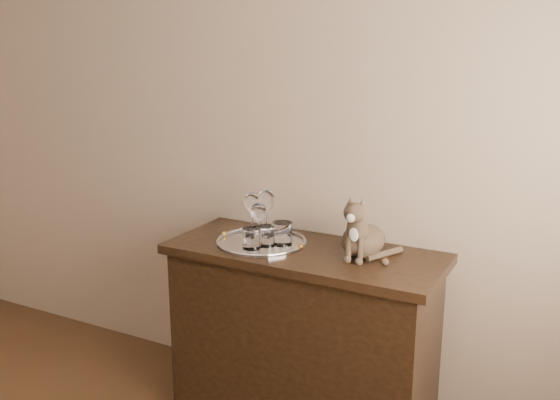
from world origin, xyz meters
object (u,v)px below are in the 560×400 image
Objects in this scene: tumbler_b at (252,238)px; tumbler_c at (282,233)px; wine_glass_d at (259,223)px; tumbler_a at (266,236)px; wine_glass_a at (252,214)px; cat at (364,225)px; sideboard at (303,339)px; tray at (261,243)px; wine_glass_b at (266,212)px.

tumbler_c is at bearing 50.79° from tumbler_b.
wine_glass_d is 2.10× the size of tumbler_a.
wine_glass_a is 0.73× the size of cat.
wine_glass_d is at bearing 157.63° from tumbler_a.
tumbler_c reaches higher than sideboard.
tumbler_b reaches higher than tumbler_a.
wine_glass_a reaches higher than tumbler_c.
cat reaches higher than wine_glass_a.
tumbler_b is at bearing -87.23° from tray.
cat reaches higher than tray.
tray is at bearing -170.65° from cat.
wine_glass_a reaches higher than tray.
wine_glass_d is 1.85× the size of tumbler_c.
tumbler_c is (0.09, 0.11, 0.00)m from tumbler_b.
tumbler_a is at bearing -165.78° from cat.
wine_glass_d is at bearing -46.00° from wine_glass_a.
wine_glass_d is at bearing -169.52° from cat.
tumbler_b is 0.14m from tumbler_c.
wine_glass_a is at bearing 139.37° from tray.
sideboard is at bearing 8.89° from wine_glass_d.
wine_glass_a is 1.08× the size of wine_glass_d.
wine_glass_a is 0.55m from cat.
wine_glass_d is at bearing -171.11° from sideboard.
wine_glass_b is at bearing 175.20° from cat.
wine_glass_b is 2.41× the size of tumbler_a.
wine_glass_a reaches higher than tumbler_a.
cat is at bearing -6.14° from wine_glass_b.
tray is 0.47m from cat.
wine_glass_b is at bearing 109.73° from tray.
tumbler_b reaches higher than sideboard.
wine_glass_b is 0.22m from tumbler_b.
tumbler_a is at bearing -22.37° from wine_glass_d.
cat is at bearing 9.14° from wine_glass_d.
wine_glass_b is 2.35× the size of tumbler_b.
wine_glass_b is at bearing 105.59° from wine_glass_d.
tray is (-0.20, -0.02, 0.43)m from sideboard.
tray is 0.16m from wine_glass_a.
tumbler_a is at bearing -39.16° from wine_glass_a.
wine_glass_d reaches higher than sideboard.
wine_glass_d is at bearing -164.81° from tumbler_c.
wine_glass_d is (0.04, -0.13, -0.01)m from wine_glass_b.
tumbler_c is at bearing 42.08° from tumbler_a.
tray is 1.47× the size of cat.
tray is at bearing -169.64° from tumbler_c.
tray is 0.11m from tumbler_b.
wine_glass_d is 0.11m from tumbler_c.
tumbler_a is at bearing 59.20° from tumbler_b.
tumbler_a is 0.07m from tumbler_c.
tumbler_c is at bearing -177.32° from sideboard.
tumbler_c is (0.05, 0.05, 0.01)m from tumbler_a.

